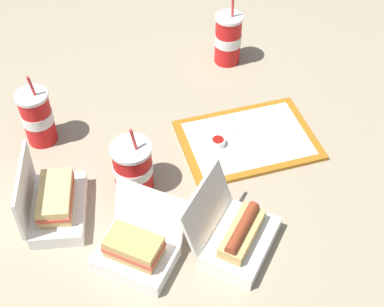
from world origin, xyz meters
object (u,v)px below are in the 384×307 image
at_px(food_tray, 248,140).
at_px(clamshell_sandwich_front, 136,249).
at_px(clamshell_sandwich_left, 54,203).
at_px(ketchup_cup, 219,143).
at_px(plastic_fork, 215,129).
at_px(clamshell_hotdog_center, 237,236).
at_px(soda_cup_right, 228,39).
at_px(soda_cup_corner, 133,167).
at_px(soda_cup_center, 37,117).

relative_size(food_tray, clamshell_sandwich_front, 1.74).
xyz_separation_m(food_tray, clamshell_sandwich_left, (-0.55, 0.01, 0.04)).
height_order(ketchup_cup, plastic_fork, ketchup_cup).
xyz_separation_m(ketchup_cup, plastic_fork, (0.03, 0.06, -0.01)).
height_order(plastic_fork, clamshell_hotdog_center, clamshell_hotdog_center).
height_order(clamshell_sandwich_left, soda_cup_right, soda_cup_right).
height_order(ketchup_cup, soda_cup_corner, soda_cup_corner).
height_order(clamshell_hotdog_center, clamshell_sandwich_left, clamshell_sandwich_left).
bearing_deg(clamshell_sandwich_left, plastic_fork, 7.49).
height_order(food_tray, clamshell_sandwich_left, clamshell_sandwich_left).
height_order(plastic_fork, soda_cup_corner, soda_cup_corner).
xyz_separation_m(plastic_fork, soda_cup_corner, (-0.28, -0.07, 0.06)).
height_order(plastic_fork, clamshell_sandwich_front, clamshell_sandwich_front).
xyz_separation_m(soda_cup_right, soda_cup_center, (-0.64, -0.07, -0.00)).
xyz_separation_m(ketchup_cup, clamshell_hotdog_center, (-0.12, -0.29, 0.01)).
distance_m(food_tray, clamshell_hotdog_center, 0.35).
bearing_deg(ketchup_cup, clamshell_hotdog_center, -112.77).
distance_m(plastic_fork, clamshell_hotdog_center, 0.38).
height_order(clamshell_sandwich_front, soda_cup_corner, soda_cup_corner).
distance_m(soda_cup_center, soda_cup_corner, 0.32).
bearing_deg(clamshell_hotdog_center, clamshell_sandwich_left, 139.81).
height_order(soda_cup_right, soda_cup_center, soda_cup_right).
bearing_deg(clamshell_hotdog_center, food_tray, 52.88).
relative_size(clamshell_sandwich_left, soda_cup_center, 1.06).
xyz_separation_m(food_tray, ketchup_cup, (-0.09, 0.01, 0.02)).
distance_m(food_tray, soda_cup_center, 0.58).
bearing_deg(soda_cup_center, soda_cup_corner, -60.59).
bearing_deg(ketchup_cup, soda_cup_center, 146.69).
bearing_deg(soda_cup_right, ketchup_cup, -124.22).
relative_size(clamshell_sandwich_front, soda_cup_right, 1.05).
bearing_deg(food_tray, soda_cup_corner, 179.32).
relative_size(ketchup_cup, clamshell_hotdog_center, 0.15).
bearing_deg(plastic_fork, soda_cup_center, -165.89).
bearing_deg(clamshell_sandwich_front, soda_cup_right, 44.11).
bearing_deg(ketchup_cup, soda_cup_right, 55.78).
bearing_deg(soda_cup_center, plastic_fork, -25.49).
xyz_separation_m(clamshell_sandwich_left, soda_cup_center, (0.05, 0.27, 0.04)).
bearing_deg(clamshell_sandwich_front, ketchup_cup, 32.27).
xyz_separation_m(ketchup_cup, soda_cup_corner, (-0.26, -0.01, 0.05)).
relative_size(clamshell_hotdog_center, clamshell_sandwich_front, 1.09).
relative_size(ketchup_cup, clamshell_sandwich_left, 0.17).
bearing_deg(food_tray, ketchup_cup, 172.33).
bearing_deg(clamshell_hotdog_center, soda_cup_corner, 115.28).
distance_m(food_tray, clamshell_sandwich_front, 0.48).
bearing_deg(soda_cup_right, soda_cup_corner, -144.49).
distance_m(clamshell_sandwich_left, soda_cup_center, 0.28).
bearing_deg(soda_cup_right, clamshell_sandwich_left, -153.81).
xyz_separation_m(soda_cup_center, soda_cup_corner, (0.16, -0.28, -0.01)).
relative_size(plastic_fork, soda_cup_center, 0.49).
xyz_separation_m(ketchup_cup, soda_cup_right, (0.23, 0.34, 0.06)).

